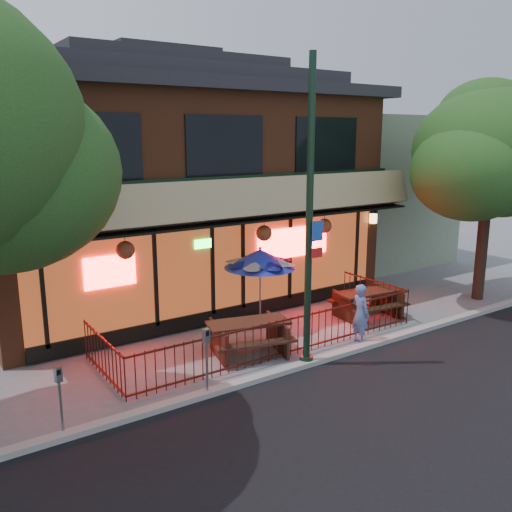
{
  "coord_description": "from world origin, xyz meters",
  "views": [
    {
      "loc": [
        -7.64,
        -9.6,
        5.3
      ],
      "look_at": [
        0.19,
        2.0,
        2.14
      ],
      "focal_mm": 38.0,
      "sensor_mm": 36.0,
      "label": 1
    }
  ],
  "objects": [
    {
      "name": "picnic_table_left",
      "position": [
        -0.8,
        0.87,
        0.55
      ],
      "size": [
        2.29,
        1.96,
        0.84
      ],
      "color": "#3C2015",
      "rests_on": "ground"
    },
    {
      "name": "ground",
      "position": [
        0.0,
        0.0,
        0.0
      ],
      "size": [
        80.0,
        80.0,
        0.0
      ],
      "primitive_type": "plane",
      "color": "gray",
      "rests_on": "ground"
    },
    {
      "name": "neighbor_building",
      "position": [
        9.0,
        7.7,
        3.0
      ],
      "size": [
        6.0,
        7.0,
        6.0
      ],
      "primitive_type": "cube",
      "color": "gray",
      "rests_on": "ground"
    },
    {
      "name": "curb",
      "position": [
        0.0,
        -0.5,
        0.06
      ],
      "size": [
        80.0,
        0.25,
        0.12
      ],
      "primitive_type": "cube",
      "color": "#999993",
      "rests_on": "ground"
    },
    {
      "name": "parking_meter_near",
      "position": [
        -2.7,
        -0.48,
        0.99
      ],
      "size": [
        0.15,
        0.13,
        1.46
      ],
      "color": "gray",
      "rests_on": "ground"
    },
    {
      "name": "pedestrian",
      "position": [
        2.0,
        -0.13,
        0.79
      ],
      "size": [
        0.42,
        0.6,
        1.58
      ],
      "primitive_type": "imported",
      "rotation": [
        0.0,
        0.0,
        1.49
      ],
      "color": "#5470A9",
      "rests_on": "ground"
    },
    {
      "name": "picnic_table_right",
      "position": [
        3.6,
        1.17,
        0.54
      ],
      "size": [
        2.07,
        1.67,
        0.82
      ],
      "color": "black",
      "rests_on": "ground"
    },
    {
      "name": "street_light",
      "position": [
        0.0,
        -0.4,
        3.15
      ],
      "size": [
        0.43,
        0.32,
        7.0
      ],
      "color": "black",
      "rests_on": "ground"
    },
    {
      "name": "restaurant_building",
      "position": [
        0.0,
        7.11,
        4.13
      ],
      "size": [
        12.96,
        9.49,
        8.05
      ],
      "color": "brown",
      "rests_on": "ground"
    },
    {
      "name": "parking_meter_far",
      "position": [
        -5.6,
        -0.4,
        0.9
      ],
      "size": [
        0.14,
        0.13,
        1.33
      ],
      "color": "gray",
      "rests_on": "ground"
    },
    {
      "name": "patio_umbrella",
      "position": [
        0.6,
        2.4,
        1.95
      ],
      "size": [
        1.99,
        2.0,
        2.28
      ],
      "color": "gray",
      "rests_on": "ground"
    },
    {
      "name": "street_tree_right",
      "position": [
        8.04,
        0.59,
        4.96
      ],
      "size": [
        4.8,
        4.8,
        7.02
      ],
      "color": "#2E2017",
      "rests_on": "ground"
    },
    {
      "name": "patio_fence",
      "position": [
        0.0,
        0.5,
        0.63
      ],
      "size": [
        8.44,
        2.62,
        1.0
      ],
      "color": "#40140D",
      "rests_on": "ground"
    }
  ]
}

